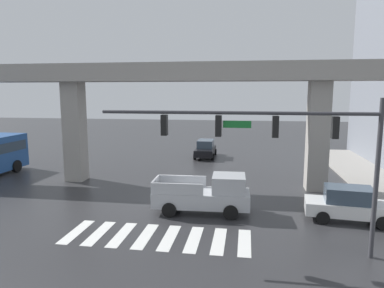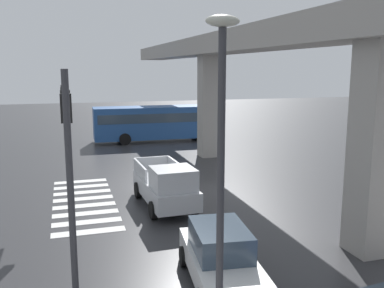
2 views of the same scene
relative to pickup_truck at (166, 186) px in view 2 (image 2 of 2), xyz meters
name	(u,v)px [view 2 (image 2 of 2)]	position (x,y,z in m)	size (l,w,h in m)	color
ground_plane	(193,193)	(-1.82, 1.80, -0.99)	(120.00, 120.00, 0.00)	#2D2D30
crosswalk_stripes	(84,202)	(-1.82, -3.55, -0.98)	(8.25, 2.80, 0.01)	silver
elevated_overpass	(264,48)	(-1.82, 5.53, 6.20)	(57.25, 2.40, 8.32)	#9E9991
pickup_truck	(166,186)	(0.00, 0.00, 0.00)	(5.16, 2.22, 2.08)	#A8AAAF
city_bus	(158,121)	(-17.61, 3.45, 0.73)	(2.98, 10.86, 2.99)	#234C8C
sedan_white	(220,256)	(7.19, -0.09, -0.14)	(4.47, 2.33, 1.72)	silver
traffic_signal_mast	(66,115)	(3.24, -4.16, 3.69)	(10.89, 0.32, 6.20)	#38383D
street_lamp_near_corner	(221,150)	(9.99, -1.17, 3.57)	(0.44, 0.70, 7.24)	#38383D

